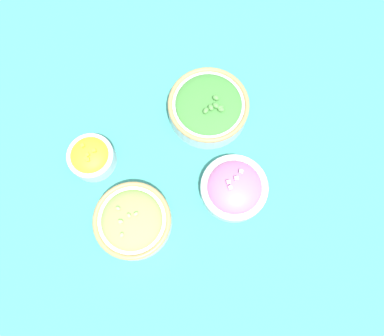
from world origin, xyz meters
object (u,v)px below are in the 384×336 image
(bowl_red_onion, at_px, (234,188))
(bowl_lettuce, at_px, (133,221))
(bowl_squash, at_px, (91,157))
(bowl_broccoli, at_px, (208,107))

(bowl_red_onion, bearing_deg, bowl_lettuce, 168.75)
(bowl_squash, bearing_deg, bowl_lettuce, -84.99)
(bowl_squash, xyz_separation_m, bowl_broccoli, (0.32, -0.03, 0.00))
(bowl_squash, height_order, bowl_broccoli, bowl_broccoli)
(bowl_squash, height_order, bowl_red_onion, bowl_squash)
(bowl_red_onion, height_order, bowl_lettuce, bowl_lettuce)
(bowl_red_onion, bearing_deg, bowl_squash, 138.05)
(bowl_lettuce, bearing_deg, bowl_squash, 95.01)
(bowl_red_onion, distance_m, bowl_lettuce, 0.25)
(bowl_lettuce, bearing_deg, bowl_red_onion, -11.25)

